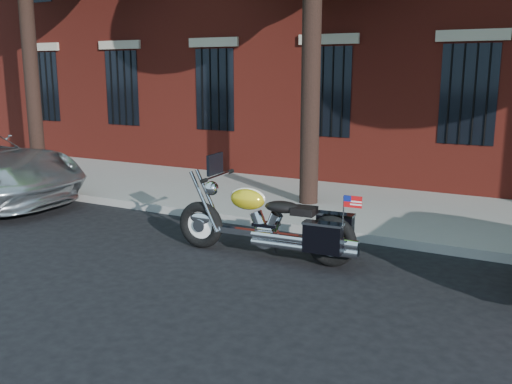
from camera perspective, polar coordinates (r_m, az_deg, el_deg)
The scene contains 4 objects.
ground at distance 8.97m, azimuth -5.13°, elevation -5.33°, with size 120.00×120.00×0.00m, color black.
curb at distance 10.08m, azimuth -0.80°, elevation -2.88°, with size 40.00×0.16×0.15m, color gray.
sidewalk at distance 11.71m, azimuth 3.70°, elevation -0.79°, with size 40.00×3.60×0.15m, color gray.
motorcycle at distance 8.20m, azimuth 1.61°, elevation -3.34°, with size 2.94×0.93×1.47m.
Camera 1 is at (4.76, -7.12, 2.67)m, focal length 40.00 mm.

